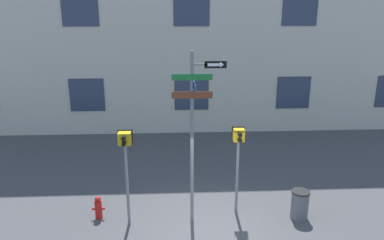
# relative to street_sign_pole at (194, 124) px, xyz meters

# --- Properties ---
(ground_plane) EXTENTS (60.00, 60.00, 0.00)m
(ground_plane) POSITION_rel_street_sign_pole_xyz_m (0.31, -0.54, -2.88)
(ground_plane) COLOR #424244
(building_facade) EXTENTS (24.00, 0.64, 11.44)m
(building_facade) POSITION_rel_street_sign_pole_xyz_m (0.31, 8.00, 2.84)
(building_facade) COLOR beige
(building_facade) RESTS_ON ground_plane
(street_sign_pole) EXTENTS (1.39, 1.00, 4.76)m
(street_sign_pole) POSITION_rel_street_sign_pole_xyz_m (0.00, 0.00, 0.00)
(street_sign_pole) COLOR slate
(street_sign_pole) RESTS_ON ground_plane
(pedestrian_signal_left) EXTENTS (0.39, 0.40, 2.72)m
(pedestrian_signal_left) POSITION_rel_street_sign_pole_xyz_m (-1.82, -0.02, -0.77)
(pedestrian_signal_left) COLOR slate
(pedestrian_signal_left) RESTS_ON ground_plane
(pedestrian_signal_right) EXTENTS (0.36, 0.40, 2.60)m
(pedestrian_signal_right) POSITION_rel_street_sign_pole_xyz_m (1.26, 0.44, -0.87)
(pedestrian_signal_right) COLOR slate
(pedestrian_signal_right) RESTS_ON ground_plane
(fire_hydrant) EXTENTS (0.36, 0.20, 0.68)m
(fire_hydrant) POSITION_rel_street_sign_pole_xyz_m (-2.71, 0.30, -2.55)
(fire_hydrant) COLOR red
(fire_hydrant) RESTS_ON ground_plane
(trash_bin) EXTENTS (0.52, 0.52, 0.85)m
(trash_bin) POSITION_rel_street_sign_pole_xyz_m (3.00, 0.01, -2.45)
(trash_bin) COLOR #59595B
(trash_bin) RESTS_ON ground_plane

